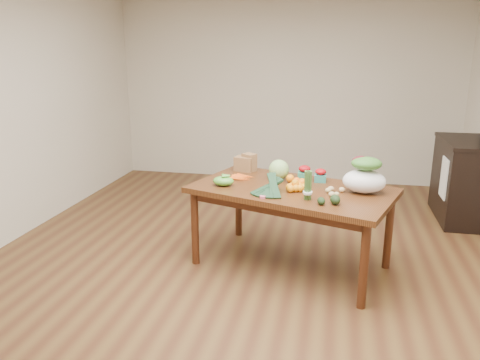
% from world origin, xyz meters
% --- Properties ---
extents(floor, '(6.00, 6.00, 0.00)m').
position_xyz_m(floor, '(0.00, 0.00, 0.00)').
color(floor, brown).
rests_on(floor, ground).
extents(room_walls, '(5.02, 6.02, 2.70)m').
position_xyz_m(room_walls, '(0.00, 0.00, 1.35)').
color(room_walls, beige).
rests_on(room_walls, floor).
extents(dining_table, '(1.94, 1.45, 0.75)m').
position_xyz_m(dining_table, '(0.40, 0.01, 0.38)').
color(dining_table, '#572D14').
rests_on(dining_table, floor).
extents(cabinet, '(0.52, 1.02, 0.94)m').
position_xyz_m(cabinet, '(2.22, 1.65, 0.47)').
color(cabinet, black).
rests_on(cabinet, floor).
extents(dish_towel, '(0.02, 0.28, 0.45)m').
position_xyz_m(dish_towel, '(1.96, 1.40, 0.55)').
color(dish_towel, white).
rests_on(dish_towel, cabinet).
extents(paper_bag, '(0.30, 0.28, 0.18)m').
position_xyz_m(paper_bag, '(-0.13, 0.51, 0.84)').
color(paper_bag, brown).
rests_on(paper_bag, dining_table).
extents(cabbage, '(0.19, 0.19, 0.19)m').
position_xyz_m(cabbage, '(0.25, 0.26, 0.84)').
color(cabbage, '#89BE6E').
rests_on(cabbage, dining_table).
extents(strawberry_basket_a, '(0.15, 0.15, 0.11)m').
position_xyz_m(strawberry_basket_a, '(0.48, 0.31, 0.80)').
color(strawberry_basket_a, '#AF0B18').
rests_on(strawberry_basket_a, dining_table).
extents(strawberry_basket_b, '(0.13, 0.13, 0.10)m').
position_xyz_m(strawberry_basket_b, '(0.63, 0.26, 0.80)').
color(strawberry_basket_b, red).
rests_on(strawberry_basket_b, dining_table).
extents(orange_a, '(0.08, 0.08, 0.08)m').
position_xyz_m(orange_a, '(0.36, 0.18, 0.79)').
color(orange_a, '#FFA70F').
rests_on(orange_a, dining_table).
extents(orange_b, '(0.07, 0.07, 0.07)m').
position_xyz_m(orange_b, '(0.43, 0.11, 0.78)').
color(orange_b, orange).
rests_on(orange_b, dining_table).
extents(orange_c, '(0.08, 0.08, 0.08)m').
position_xyz_m(orange_c, '(0.48, 0.04, 0.79)').
color(orange_c, orange).
rests_on(orange_c, dining_table).
extents(mandarin_cluster, '(0.23, 0.23, 0.10)m').
position_xyz_m(mandarin_cluster, '(0.43, -0.06, 0.80)').
color(mandarin_cluster, orange).
rests_on(mandarin_cluster, dining_table).
extents(carrots, '(0.27, 0.25, 0.03)m').
position_xyz_m(carrots, '(-0.10, 0.21, 0.76)').
color(carrots, orange).
rests_on(carrots, dining_table).
extents(snap_pea_bag, '(0.19, 0.14, 0.09)m').
position_xyz_m(snap_pea_bag, '(-0.22, -0.05, 0.79)').
color(snap_pea_bag, green).
rests_on(snap_pea_bag, dining_table).
extents(kale_bunch, '(0.43, 0.48, 0.16)m').
position_xyz_m(kale_bunch, '(0.22, -0.24, 0.83)').
color(kale_bunch, black).
rests_on(kale_bunch, dining_table).
extents(asparagus_bundle, '(0.11, 0.14, 0.26)m').
position_xyz_m(asparagus_bundle, '(0.55, -0.31, 0.88)').
color(asparagus_bundle, '#53863D').
rests_on(asparagus_bundle, dining_table).
extents(potato_a, '(0.05, 0.05, 0.04)m').
position_xyz_m(potato_a, '(0.72, -0.08, 0.77)').
color(potato_a, '#D6C87C').
rests_on(potato_a, dining_table).
extents(potato_b, '(0.06, 0.05, 0.05)m').
position_xyz_m(potato_b, '(0.75, -0.19, 0.77)').
color(potato_b, tan).
rests_on(potato_b, dining_table).
extents(potato_c, '(0.05, 0.05, 0.04)m').
position_xyz_m(potato_c, '(0.83, -0.04, 0.77)').
color(potato_c, tan).
rests_on(potato_c, dining_table).
extents(potato_d, '(0.06, 0.05, 0.05)m').
position_xyz_m(potato_d, '(0.74, -0.03, 0.77)').
color(potato_d, tan).
rests_on(potato_d, dining_table).
extents(potato_e, '(0.05, 0.04, 0.04)m').
position_xyz_m(potato_e, '(0.79, -0.17, 0.77)').
color(potato_e, '#CFC377').
rests_on(potato_e, dining_table).
extents(avocado_a, '(0.08, 0.10, 0.06)m').
position_xyz_m(avocado_a, '(0.67, -0.41, 0.78)').
color(avocado_a, black).
rests_on(avocado_a, dining_table).
extents(avocado_b, '(0.11, 0.13, 0.08)m').
position_xyz_m(avocado_b, '(0.77, -0.38, 0.79)').
color(avocado_b, black).
rests_on(avocado_b, dining_table).
extents(salad_bag, '(0.43, 0.37, 0.28)m').
position_xyz_m(salad_bag, '(1.01, -0.01, 0.89)').
color(salad_bag, white).
rests_on(salad_bag, dining_table).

